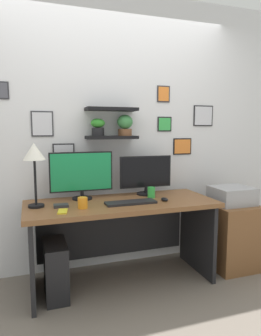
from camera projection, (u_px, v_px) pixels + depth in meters
ground_plane at (122, 282)px, 2.78m from camera, size 8.00×8.00×0.00m
back_wall_assembly at (109, 133)px, 3.02m from camera, size 4.40×0.24×2.70m
desk at (120, 223)px, 2.76m from camera, size 1.67×0.68×0.75m
monitor_left at (82, 174)px, 2.76m from camera, size 0.57×0.18×0.43m
monitor_right at (146, 174)px, 2.96m from camera, size 0.52×0.18×0.38m
keyboard at (131, 202)px, 2.61m from camera, size 0.44×0.14×0.02m
computer_mouse at (164, 199)px, 2.70m from camera, size 0.06×0.09×0.03m
desk_lamp at (34, 156)px, 2.44m from camera, size 0.18×0.18×0.53m
cell_phone at (63, 211)px, 2.35m from camera, size 0.10×0.15×0.01m
coffee_mug at (83, 203)px, 2.45m from camera, size 0.08×0.08×0.09m
pen_cup at (151, 192)px, 2.83m from camera, size 0.07×0.07×0.10m
scissors_tray at (61, 206)px, 2.49m from camera, size 0.12×0.08×0.02m
drawer_cabinet at (230, 235)px, 3.07m from camera, size 0.44×0.50×0.65m
printer at (232, 195)px, 3.02m from camera, size 0.38×0.34×0.17m
computer_tower_left at (56, 269)px, 2.52m from camera, size 0.18×0.40×0.46m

